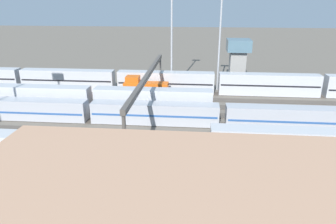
% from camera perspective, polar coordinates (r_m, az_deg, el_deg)
% --- Properties ---
extents(ground_plane, '(400.00, 400.00, 0.00)m').
position_cam_1_polar(ground_plane, '(59.80, -3.23, -1.16)').
color(ground_plane, '#60594F').
extents(track_bed_0, '(140.00, 2.80, 0.12)m').
position_cam_1_polar(track_bed_0, '(76.21, -1.32, 3.63)').
color(track_bed_0, '#4C443D').
rests_on(track_bed_0, ground_plane).
extents(track_bed_1, '(140.00, 2.80, 0.12)m').
position_cam_1_polar(track_bed_1, '(71.47, -1.78, 2.50)').
color(track_bed_1, '#4C443D').
rests_on(track_bed_1, ground_plane).
extents(track_bed_2, '(140.00, 2.80, 0.12)m').
position_cam_1_polar(track_bed_2, '(66.76, -2.30, 1.21)').
color(track_bed_2, '#4C443D').
rests_on(track_bed_2, ground_plane).
extents(track_bed_3, '(140.00, 2.80, 0.12)m').
position_cam_1_polar(track_bed_3, '(62.09, -2.89, -0.28)').
color(track_bed_3, '#4C443D').
rests_on(track_bed_3, ground_plane).
extents(track_bed_4, '(140.00, 2.80, 0.12)m').
position_cam_1_polar(track_bed_4, '(57.48, -3.59, -2.01)').
color(track_bed_4, '#4C443D').
rests_on(track_bed_4, ground_plane).
extents(track_bed_5, '(140.00, 2.80, 0.12)m').
position_cam_1_polar(track_bed_5, '(52.95, -4.40, -4.03)').
color(track_bed_5, '#4C443D').
rests_on(track_bed_5, ground_plane).
extents(track_bed_6, '(140.00, 2.80, 0.12)m').
position_cam_1_polar(track_bed_6, '(48.50, -5.38, -6.43)').
color(track_bed_6, '#3D3833').
rests_on(track_bed_6, ground_plane).
extents(track_bed_7, '(140.00, 2.80, 0.12)m').
position_cam_1_polar(track_bed_7, '(44.18, -6.55, -9.31)').
color(track_bed_7, '#4C443D').
rests_on(track_bed_7, ground_plane).
extents(train_on_track_7, '(139.00, 3.00, 4.40)m').
position_cam_1_polar(train_on_track_7, '(44.19, -11.80, -6.67)').
color(train_on_track_7, '#285193').
rests_on(train_on_track_7, ground_plane).
extents(train_on_track_1, '(10.00, 3.00, 5.00)m').
position_cam_1_polar(train_on_track_1, '(71.29, -4.22, 4.17)').
color(train_on_track_1, '#D85914').
rests_on(train_on_track_1, ground_plane).
extents(train_on_track_0, '(119.80, 3.06, 5.00)m').
position_cam_1_polar(train_on_track_0, '(75.40, -0.43, 5.47)').
color(train_on_track_0, '#B7BABF').
rests_on(train_on_track_0, ground_plane).
extents(train_on_track_3, '(71.40, 3.06, 5.00)m').
position_cam_1_polar(train_on_track_3, '(68.81, -23.15, 2.36)').
color(train_on_track_3, '#B7BABF').
rests_on(train_on_track_3, ground_plane).
extents(train_on_track_4, '(114.80, 3.06, 4.40)m').
position_cam_1_polar(train_on_track_4, '(56.91, -4.58, -0.10)').
color(train_on_track_4, '#285193').
rests_on(train_on_track_4, ground_plane).
extents(light_mast_0, '(2.80, 0.70, 24.15)m').
position_cam_1_polar(light_mast_0, '(76.65, 9.54, 15.34)').
color(light_mast_0, '#9EA0A5').
rests_on(light_mast_0, ground_plane).
extents(light_mast_2, '(2.80, 0.70, 32.19)m').
position_cam_1_polar(light_mast_2, '(75.41, 0.69, 18.86)').
color(light_mast_2, '#9EA0A5').
rests_on(light_mast_2, ground_plane).
extents(signal_gantry, '(0.70, 40.00, 8.80)m').
position_cam_1_polar(signal_gantry, '(57.51, -3.72, 6.05)').
color(signal_gantry, '#4C4742').
rests_on(signal_gantry, ground_plane).
extents(control_tower, '(6.00, 6.00, 11.67)m').
position_cam_1_polar(control_tower, '(84.78, 12.59, 9.59)').
color(control_tower, gray).
rests_on(control_tower, ground_plane).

